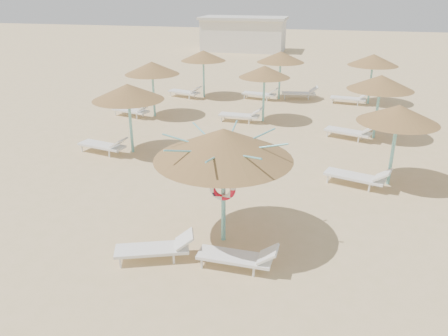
# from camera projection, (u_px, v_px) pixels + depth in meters

# --- Properties ---
(ground) EXTENTS (120.00, 120.00, 0.00)m
(ground) POSITION_uv_depth(u_px,v_px,m) (208.00, 236.00, 11.39)
(ground) COLOR #D7B483
(ground) RESTS_ON ground
(main_palapa) EXTENTS (3.33, 3.33, 2.99)m
(main_palapa) POSITION_uv_depth(u_px,v_px,m) (223.00, 144.00, 10.23)
(main_palapa) COLOR #74C9C8
(main_palapa) RESTS_ON ground
(lounger_main_a) EXTENTS (1.93, 1.17, 0.68)m
(lounger_main_a) POSITION_uv_depth(u_px,v_px,m) (157.00, 248.00, 10.30)
(lounger_main_a) COLOR white
(lounger_main_a) RESTS_ON ground
(lounger_main_b) EXTENTS (1.86, 0.61, 0.67)m
(lounger_main_b) POSITION_uv_depth(u_px,v_px,m) (240.00, 257.00, 9.96)
(lounger_main_b) COLOR white
(lounger_main_b) RESTS_ON ground
(palapa_field) EXTENTS (20.67, 13.57, 2.73)m
(palapa_field) POSITION_uv_depth(u_px,v_px,m) (323.00, 79.00, 18.96)
(palapa_field) COLOR #74C9C8
(palapa_field) RESTS_ON ground
(service_hut) EXTENTS (8.40, 4.40, 3.25)m
(service_hut) POSITION_uv_depth(u_px,v_px,m) (244.00, 34.00, 43.45)
(service_hut) COLOR silver
(service_hut) RESTS_ON ground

